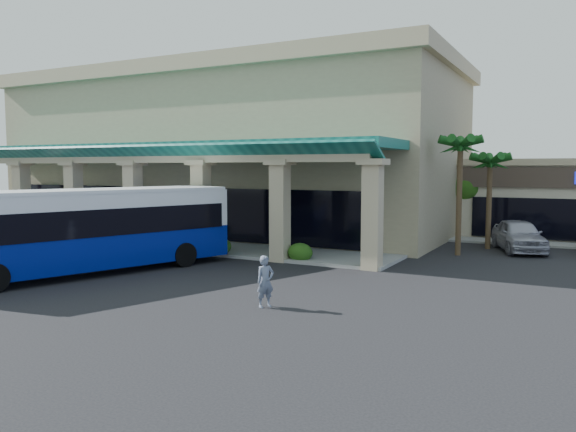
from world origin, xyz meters
The scene contains 9 objects.
ground centered at (0.00, 0.00, 0.00)m, with size 110.00×110.00×0.00m, color black.
main_building centered at (-8.00, 16.00, 5.67)m, with size 30.80×14.80×11.35m, color tan, non-canonical shape.
arcade centered at (-8.00, 6.80, 2.85)m, with size 30.00×6.20×5.70m, color #0E564F, non-canonical shape.
palm_0 centered at (8.50, 11.00, 3.30)m, with size 2.40×2.40×6.60m, color #114113, non-canonical shape.
palm_1 centered at (9.50, 14.00, 2.90)m, with size 2.40×2.40×5.80m, color #114113, non-canonical shape.
broadleaf_tree centered at (7.50, 19.00, 2.41)m, with size 2.60×2.60×4.81m, color #214B11, non-canonical shape.
transit_bus centered at (-4.05, -1.00, 1.75)m, with size 2.91×12.51×3.50m, color navy, non-canonical shape.
pedestrian centered at (5.18, -2.56, 0.82)m, with size 0.60×0.39×1.64m, color slate.
car_silver centered at (11.05, 13.84, 0.84)m, with size 1.99×4.95×1.69m, color #A1A0AF.
Camera 1 is at (13.89, -17.61, 4.41)m, focal length 35.00 mm.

